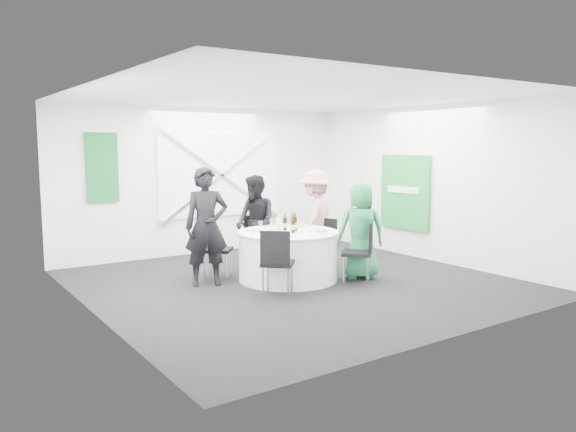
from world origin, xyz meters
TOP-DOWN VIEW (x-y plane):
  - floor at (0.00, 0.00)m, footprint 6.00×6.00m
  - ceiling at (0.00, 0.00)m, footprint 6.00×6.00m
  - wall_back at (0.00, 3.00)m, footprint 6.00×0.00m
  - wall_front at (0.00, -3.00)m, footprint 6.00×0.00m
  - wall_left at (-3.00, 0.00)m, footprint 0.00×6.00m
  - wall_right at (3.00, 0.00)m, footprint 0.00×6.00m
  - window_panel at (0.30, 2.96)m, footprint 2.60×0.03m
  - window_brace_a at (0.30, 2.92)m, footprint 2.63×0.05m
  - window_brace_b at (0.30, 2.92)m, footprint 2.63×0.05m
  - green_banner at (-2.00, 2.95)m, footprint 0.55×0.04m
  - green_sign at (2.94, 0.60)m, footprint 0.05×1.20m
  - banquet_table at (0.00, 0.20)m, footprint 1.56×1.56m
  - chair_back at (0.16, 1.40)m, footprint 0.44×0.45m
  - chair_back_left at (-0.90, 0.99)m, footprint 0.59×0.59m
  - chair_back_right at (1.04, 0.61)m, footprint 0.50×0.49m
  - chair_front_right at (0.80, -0.63)m, footprint 0.61×0.61m
  - chair_front_left at (-0.70, -0.55)m, footprint 0.60×0.60m
  - person_man_back_left at (-1.18, 0.61)m, footprint 0.75×0.61m
  - person_man_back at (0.02, 1.20)m, footprint 0.44×0.78m
  - person_woman_pink at (1.04, 0.88)m, footprint 1.17×1.00m
  - person_woman_green at (1.00, -0.35)m, footprint 0.88×0.78m
  - plate_back at (0.08, 0.76)m, footprint 0.27×0.27m
  - plate_back_left at (-0.44, 0.53)m, footprint 0.27×0.27m
  - plate_back_right at (0.44, 0.52)m, footprint 0.30×0.30m
  - plate_front_right at (0.35, -0.16)m, footprint 0.27×0.27m
  - plate_front_left at (-0.45, -0.08)m, footprint 0.30×0.30m
  - napkin at (-0.41, -0.17)m, footprint 0.19×0.18m
  - beer_bottle_a at (-0.10, 0.29)m, footprint 0.06×0.06m
  - beer_bottle_b at (0.04, 0.34)m, footprint 0.06×0.06m
  - beer_bottle_c at (0.13, 0.19)m, footprint 0.06×0.06m
  - beer_bottle_d at (-0.02, 0.03)m, footprint 0.06×0.06m
  - green_water_bottle at (0.14, 0.28)m, footprint 0.08×0.08m
  - clear_water_bottle at (-0.22, 0.13)m, footprint 0.08×0.08m
  - wine_glass_a at (0.36, 0.14)m, footprint 0.07×0.07m
  - wine_glass_b at (0.12, 0.59)m, footprint 0.07×0.07m
  - wine_glass_c at (-0.38, 0.38)m, footprint 0.07×0.07m
  - wine_glass_d at (-0.09, 0.52)m, footprint 0.07×0.07m
  - wine_glass_e at (0.24, -0.05)m, footprint 0.07×0.07m
  - wine_glass_f at (0.33, 0.40)m, footprint 0.07×0.07m
  - fork_a at (-0.36, 0.65)m, footprint 0.10×0.13m
  - knife_a at (-0.56, 0.34)m, footprint 0.09×0.14m
  - fork_b at (0.56, 0.32)m, footprint 0.09×0.14m
  - knife_b at (0.37, 0.64)m, footprint 0.09×0.13m
  - fork_c at (0.29, -0.30)m, footprint 0.11×0.12m
  - knife_c at (0.52, -0.05)m, footprint 0.11×0.12m

SIDE VIEW (x-z plane):
  - floor at x=0.00m, z-range 0.00..0.00m
  - banquet_table at x=0.00m, z-range 0.00..0.76m
  - chair_back_right at x=1.04m, z-range 0.07..0.90m
  - chair_back at x=0.16m, z-range 0.07..0.94m
  - chair_back_left at x=-0.90m, z-range 0.08..1.00m
  - chair_front_left at x=-0.70m, z-range 0.08..1.02m
  - chair_front_right at x=0.80m, z-range 0.08..1.03m
  - person_woman_green at x=1.00m, z-range 0.00..1.51m
  - fork_a at x=-0.36m, z-range 0.76..0.77m
  - knife_a at x=-0.56m, z-range 0.76..0.77m
  - fork_b at x=0.56m, z-range 0.76..0.77m
  - knife_b at x=0.37m, z-range 0.76..0.77m
  - fork_c at x=0.29m, z-range 0.76..0.77m
  - knife_c at x=0.52m, z-range 0.76..0.77m
  - plate_back at x=0.08m, z-range 0.76..0.77m
  - plate_back_left at x=-0.44m, z-range 0.76..0.77m
  - plate_front_left at x=-0.45m, z-range 0.76..0.77m
  - plate_back_right at x=0.44m, z-range 0.76..0.80m
  - plate_front_right at x=0.35m, z-range 0.76..0.80m
  - person_man_back at x=0.02m, z-range 0.00..1.59m
  - napkin at x=-0.41m, z-range 0.78..0.82m
  - person_woman_pink at x=1.04m, z-range 0.00..1.66m
  - beer_bottle_b at x=0.04m, z-range 0.73..0.99m
  - beer_bottle_a at x=-0.10m, z-range 0.73..0.99m
  - beer_bottle_d at x=-0.02m, z-range 0.73..1.01m
  - beer_bottle_c at x=0.13m, z-range 0.73..1.01m
  - clear_water_bottle at x=-0.22m, z-range 0.73..1.03m
  - person_man_back_left at x=-1.18m, z-range 0.00..1.76m
  - wine_glass_a at x=0.36m, z-range 0.80..0.97m
  - wine_glass_b at x=0.12m, z-range 0.80..0.97m
  - wine_glass_c at x=-0.38m, z-range 0.80..0.97m
  - wine_glass_d at x=-0.09m, z-range 0.80..0.97m
  - wine_glass_e at x=0.24m, z-range 0.80..0.97m
  - wine_glass_f at x=0.33m, z-range 0.80..0.97m
  - green_water_bottle at x=0.14m, z-range 0.73..1.04m
  - green_sign at x=2.94m, z-range 0.50..1.90m
  - wall_back at x=0.00m, z-range -1.60..4.40m
  - wall_front at x=0.00m, z-range -1.60..4.40m
  - wall_left at x=-3.00m, z-range -1.60..4.40m
  - wall_right at x=3.00m, z-range -1.60..4.40m
  - window_panel at x=0.30m, z-range 0.70..2.30m
  - window_brace_a at x=0.30m, z-range 0.58..2.42m
  - window_brace_b at x=0.30m, z-range 0.58..2.42m
  - green_banner at x=-2.00m, z-range 1.10..2.30m
  - ceiling at x=0.00m, z-range 2.80..2.80m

